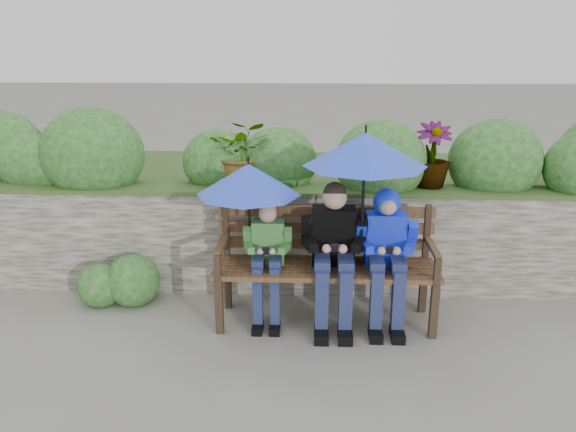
{
  "coord_description": "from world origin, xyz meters",
  "views": [
    {
      "loc": [
        0.21,
        -4.44,
        2.36
      ],
      "look_at": [
        0.0,
        0.1,
        0.95
      ],
      "focal_mm": 35.0,
      "sensor_mm": 36.0,
      "label": 1
    }
  ],
  "objects_px": {
    "boy_right": "(386,246)",
    "umbrella_right": "(365,150)",
    "boy_middle": "(334,248)",
    "umbrella_left": "(249,179)",
    "park_bench": "(326,257)",
    "boy_left": "(268,255)"
  },
  "relations": [
    {
      "from": "boy_left",
      "to": "boy_right",
      "type": "height_order",
      "value": "boy_right"
    },
    {
      "from": "umbrella_left",
      "to": "boy_middle",
      "type": "bearing_deg",
      "value": -5.79
    },
    {
      "from": "boy_middle",
      "to": "umbrella_left",
      "type": "height_order",
      "value": "umbrella_left"
    },
    {
      "from": "umbrella_left",
      "to": "umbrella_right",
      "type": "distance_m",
      "value": 0.99
    },
    {
      "from": "park_bench",
      "to": "umbrella_right",
      "type": "relative_size",
      "value": 1.89
    },
    {
      "from": "boy_left",
      "to": "umbrella_left",
      "type": "height_order",
      "value": "umbrella_left"
    },
    {
      "from": "boy_middle",
      "to": "umbrella_right",
      "type": "height_order",
      "value": "umbrella_right"
    },
    {
      "from": "park_bench",
      "to": "boy_middle",
      "type": "relative_size",
      "value": 1.53
    },
    {
      "from": "boy_middle",
      "to": "umbrella_right",
      "type": "relative_size",
      "value": 1.23
    },
    {
      "from": "boy_middle",
      "to": "boy_right",
      "type": "height_order",
      "value": "boy_middle"
    },
    {
      "from": "park_bench",
      "to": "umbrella_right",
      "type": "bearing_deg",
      "value": -20.75
    },
    {
      "from": "boy_middle",
      "to": "umbrella_left",
      "type": "bearing_deg",
      "value": 174.21
    },
    {
      "from": "umbrella_left",
      "to": "umbrella_right",
      "type": "relative_size",
      "value": 0.88
    },
    {
      "from": "park_bench",
      "to": "boy_left",
      "type": "height_order",
      "value": "boy_left"
    },
    {
      "from": "park_bench",
      "to": "umbrella_left",
      "type": "relative_size",
      "value": 2.16
    },
    {
      "from": "boy_left",
      "to": "boy_middle",
      "type": "height_order",
      "value": "boy_middle"
    },
    {
      "from": "boy_left",
      "to": "boy_middle",
      "type": "xyz_separation_m",
      "value": [
        0.56,
        -0.02,
        0.08
      ]
    },
    {
      "from": "park_bench",
      "to": "boy_middle",
      "type": "distance_m",
      "value": 0.17
    },
    {
      "from": "boy_middle",
      "to": "umbrella_left",
      "type": "xyz_separation_m",
      "value": [
        -0.72,
        0.07,
        0.57
      ]
    },
    {
      "from": "boy_right",
      "to": "umbrella_right",
      "type": "bearing_deg",
      "value": -172.09
    },
    {
      "from": "park_bench",
      "to": "umbrella_left",
      "type": "distance_m",
      "value": 0.96
    },
    {
      "from": "boy_left",
      "to": "boy_middle",
      "type": "relative_size",
      "value": 0.85
    }
  ]
}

